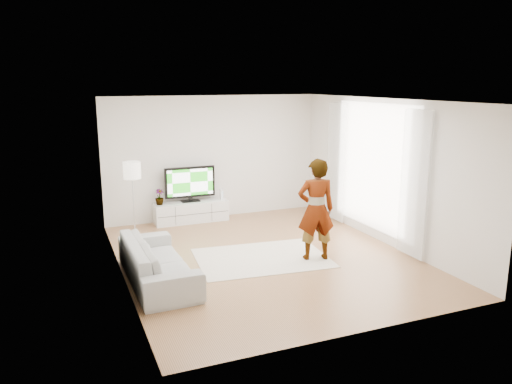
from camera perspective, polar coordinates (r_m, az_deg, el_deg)
name	(u,v)px	position (r m, az deg, el deg)	size (l,w,h in m)	color
floor	(265,257)	(9.10, 1.05, -7.45)	(6.00, 6.00, 0.00)	#AE784E
ceiling	(266,100)	(8.55, 1.13, 10.46)	(6.00, 6.00, 0.00)	white
wall_left	(119,193)	(8.08, -15.41, -0.14)	(0.02, 6.00, 2.80)	silver
wall_right	(384,172)	(9.96, 14.43, 2.27)	(0.02, 6.00, 2.80)	silver
wall_back	(214,157)	(11.49, -4.85, 3.96)	(5.00, 0.02, 2.80)	silver
wall_front	(364,227)	(6.16, 12.23, -3.91)	(5.00, 0.02, 2.80)	silver
window	(374,167)	(10.18, 13.36, 2.83)	(0.01, 2.60, 2.50)	white
curtain_near	(414,184)	(9.14, 17.62, 0.84)	(0.04, 0.70, 2.60)	white
curtain_far	(336,162)	(11.22, 9.16, 3.38)	(0.04, 0.70, 2.60)	white
media_console	(191,212)	(11.34, -7.42, -2.25)	(1.65, 0.47, 0.46)	white
television	(190,183)	(11.21, -7.55, 1.05)	(1.13, 0.22, 0.79)	black
game_console	(221,194)	(11.45, -3.98, -0.24)	(0.08, 0.17, 0.23)	white
potted_plant	(159,197)	(11.09, -10.98, -0.56)	(0.19, 0.19, 0.35)	#3F7238
rug	(262,258)	(9.04, 0.66, -7.54)	(2.31, 1.66, 0.01)	beige
player	(316,209)	(8.80, 6.87, -1.99)	(0.66, 0.43, 1.81)	#334772
sofa	(158,261)	(8.12, -11.19, -7.73)	(2.28, 0.89, 0.66)	#A9A9A5
floor_lamp	(132,174)	(10.21, -13.97, 2.05)	(0.34, 0.34, 1.55)	silver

